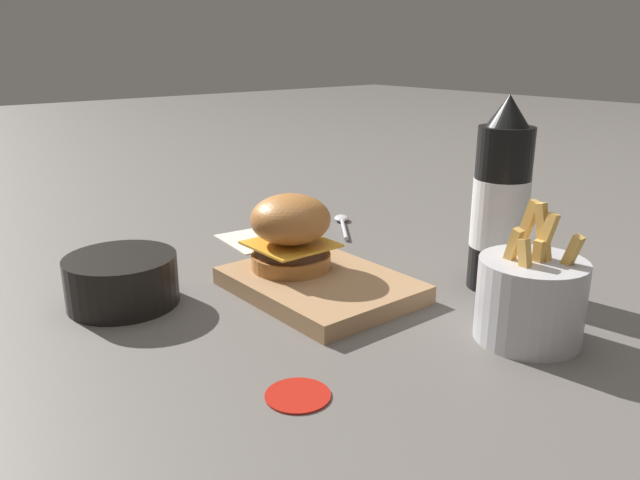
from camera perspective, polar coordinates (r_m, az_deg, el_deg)
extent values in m
plane|color=#5B5651|center=(0.80, -0.05, -5.45)|extent=(6.00, 6.00, 0.00)
cube|color=#A37A51|center=(0.82, 0.00, -4.11)|extent=(0.24, 0.18, 0.02)
cylinder|color=#AD6B33|center=(0.84, -2.66, -1.90)|extent=(0.11, 0.11, 0.02)
cylinder|color=#422819|center=(0.84, -2.67, -0.86)|extent=(0.10, 0.10, 0.01)
cube|color=gold|center=(0.83, -2.68, -0.37)|extent=(0.10, 0.10, 0.00)
ellipsoid|color=#AD6B33|center=(0.82, -2.71, 1.91)|extent=(0.11, 0.11, 0.07)
cylinder|color=black|center=(0.84, 16.12, 2.69)|extent=(0.07, 0.07, 0.21)
cylinder|color=silver|center=(0.84, 16.10, 2.41)|extent=(0.07, 0.07, 0.09)
cone|color=black|center=(0.82, 16.89, 11.27)|extent=(0.05, 0.05, 0.04)
cylinder|color=#B7B7BC|center=(0.72, 18.65, -5.24)|extent=(0.12, 0.12, 0.09)
cube|color=gold|center=(0.70, 19.44, -1.15)|extent=(0.02, 0.03, 0.09)
cube|color=gold|center=(0.70, 16.91, -1.64)|extent=(0.03, 0.01, 0.07)
cube|color=gold|center=(0.72, 17.89, -0.15)|extent=(0.03, 0.02, 0.10)
cube|color=gold|center=(0.71, 21.59, -2.10)|extent=(0.03, 0.01, 0.07)
cube|color=gold|center=(0.71, 19.30, -2.35)|extent=(0.01, 0.01, 0.06)
cube|color=gold|center=(0.68, 18.28, -2.64)|extent=(0.03, 0.02, 0.07)
cube|color=gold|center=(0.71, 19.82, -0.75)|extent=(0.03, 0.01, 0.10)
cylinder|color=black|center=(0.82, -17.65, -3.52)|extent=(0.14, 0.14, 0.06)
cylinder|color=beige|center=(0.81, -17.84, -1.64)|extent=(0.11, 0.11, 0.01)
cylinder|color=silver|center=(1.08, 2.22, 0.97)|extent=(0.09, 0.07, 0.01)
ellipsoid|color=silver|center=(1.15, 1.98, 2.00)|extent=(0.05, 0.04, 0.01)
cylinder|color=#B21E14|center=(0.60, -2.04, -13.93)|extent=(0.06, 0.06, 0.00)
cube|color=beige|center=(1.05, -5.38, 0.17)|extent=(0.13, 0.13, 0.00)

